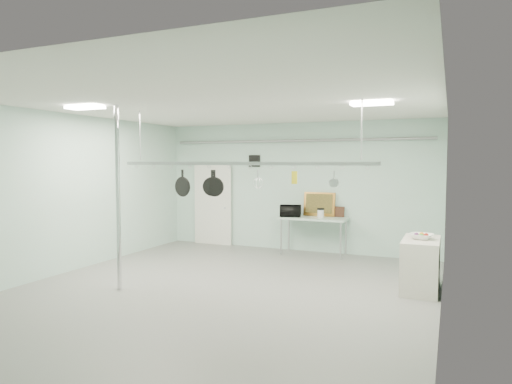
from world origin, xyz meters
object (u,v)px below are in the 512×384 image
at_px(pot_rack, 239,162).
at_px(microwave, 291,211).
at_px(coffee_canister, 321,214).
at_px(fruit_bowl, 421,236).
at_px(chrome_pole, 118,198).
at_px(skillet_right, 212,183).
at_px(side_cabinet, 421,265).
at_px(prep_table, 314,220).
at_px(skillet_left, 182,183).
at_px(skillet_mid, 214,183).

xyz_separation_m(pot_rack, microwave, (-0.16, 3.22, -1.19)).
height_order(coffee_canister, fruit_bowl, coffee_canister).
xyz_separation_m(chrome_pole, pot_rack, (1.90, 0.90, 0.63)).
relative_size(chrome_pole, skillet_right, 6.90).
height_order(chrome_pole, side_cabinet, chrome_pole).
relative_size(prep_table, skillet_left, 3.21).
relative_size(chrome_pole, skillet_mid, 6.66).
xyz_separation_m(side_cabinet, skillet_right, (-3.49, -1.10, 1.40)).
distance_m(chrome_pole, prep_table, 4.85).
xyz_separation_m(microwave, skillet_left, (-1.00, -3.22, 0.79)).
height_order(skillet_left, skillet_mid, same).
relative_size(side_cabinet, fruit_bowl, 3.07).
bearing_deg(skillet_right, fruit_bowl, -2.02).
bearing_deg(skillet_right, side_cabinet, -1.68).
bearing_deg(prep_table, side_cabinet, -40.79).
xyz_separation_m(chrome_pole, coffee_canister, (2.48, 4.18, -0.60)).
distance_m(side_cabinet, microwave, 3.81).
bearing_deg(chrome_pole, skillet_left, 50.60).
bearing_deg(fruit_bowl, pot_rack, -159.94).
height_order(microwave, skillet_left, skillet_left).
bearing_deg(coffee_canister, pot_rack, -99.98).
xyz_separation_m(pot_rack, skillet_right, (-0.54, 0.00, -0.38)).
bearing_deg(fruit_bowl, side_cabinet, 91.13).
relative_size(side_cabinet, skillet_left, 2.41).
xyz_separation_m(pot_rack, skillet_left, (-1.16, 0.00, -0.39)).
height_order(prep_table, pot_rack, pot_rack).
xyz_separation_m(chrome_pole, prep_table, (2.30, 4.20, -0.77)).
distance_m(microwave, skillet_left, 3.47).
bearing_deg(microwave, pot_rack, 77.26).
relative_size(coffee_canister, skillet_left, 0.38).
height_order(pot_rack, fruit_bowl, pot_rack).
relative_size(pot_rack, microwave, 9.62).
xyz_separation_m(pot_rack, skillet_mid, (-0.49, 0.00, -0.38)).
height_order(chrome_pole, skillet_left, chrome_pole).
relative_size(side_cabinet, coffee_canister, 6.34).
xyz_separation_m(prep_table, fruit_bowl, (2.55, -2.22, 0.12)).
xyz_separation_m(microwave, skillet_right, (-0.39, -3.22, 0.81)).
bearing_deg(skillet_right, skillet_left, 160.83).
height_order(microwave, coffee_canister, microwave).
bearing_deg(skillet_left, chrome_pole, -117.24).
distance_m(side_cabinet, fruit_bowl, 0.50).
bearing_deg(microwave, fruit_bowl, 129.85).
xyz_separation_m(side_cabinet, skillet_left, (-4.11, -1.10, 1.39)).
bearing_deg(chrome_pole, prep_table, 61.29).
xyz_separation_m(pot_rack, coffee_canister, (0.58, 3.28, -1.23)).
bearing_deg(microwave, chrome_pole, 51.57).
bearing_deg(chrome_pole, skillet_right, 33.52).
distance_m(chrome_pole, skillet_left, 1.19).
height_order(skillet_mid, skillet_right, same).
height_order(microwave, skillet_mid, skillet_mid).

